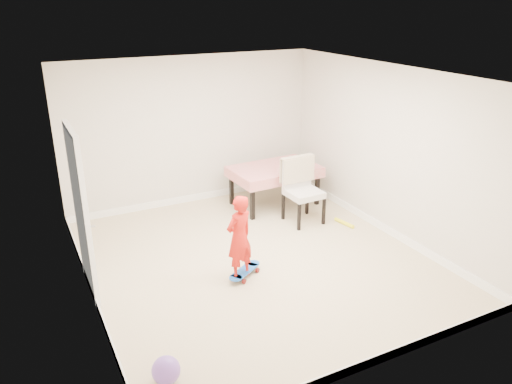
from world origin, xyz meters
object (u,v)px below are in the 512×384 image
dining_table (274,186)px  dining_chair (304,191)px  balloon (166,370)px  skateboard (245,273)px  child (239,240)px

dining_table → dining_chair: dining_chair is taller
dining_table → balloon: size_ratio=5.39×
skateboard → balloon: bearing=-168.4°
dining_chair → child: size_ratio=0.93×
skateboard → child: 0.54m
dining_chair → balloon: size_ratio=3.84×
skateboard → dining_table: bearing=20.7°
dining_table → skateboard: (-1.56, -2.01, -0.31)m
skateboard → dining_chair: bearing=3.3°
dining_table → balloon: dining_table is taller
balloon → child: bearing=44.2°
dining_chair → skateboard: 2.04m
dining_chair → skateboard: size_ratio=1.76×
dining_chair → child: (-1.71, -1.16, 0.04)m
dining_table → balloon: (-3.09, -3.44, -0.21)m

